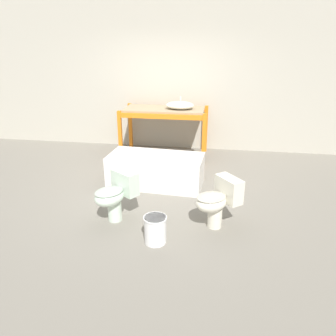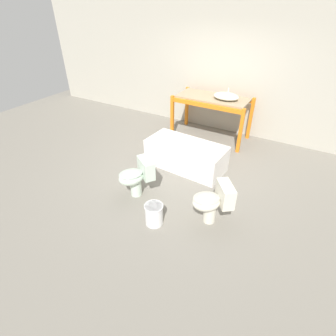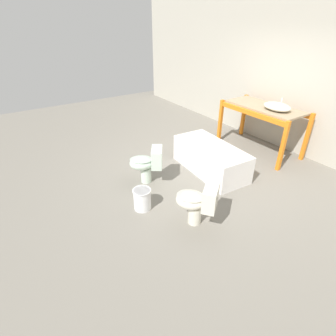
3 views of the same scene
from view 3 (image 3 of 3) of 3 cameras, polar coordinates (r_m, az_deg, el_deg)
The scene contains 8 objects.
ground_plane at distance 5.22m, azimuth 8.36°, elevation 0.02°, with size 12.00×12.00×0.00m, color slate.
warehouse_wall_rear at distance 6.25m, azimuth 24.92°, elevation 18.38°, with size 10.80×0.08×3.20m.
shelving_rack at distance 5.94m, azimuth 20.04°, elevation 11.13°, with size 1.73×0.85×0.99m.
sink_basin at distance 5.67m, azimuth 22.67°, elevation 12.23°, with size 0.55×0.39×0.23m.
bathtub_main at distance 5.01m, azimuth 9.24°, elevation 2.50°, with size 1.58×0.80×0.52m.
toilet_near at distance 4.57m, azimuth -4.57°, elevation 1.13°, with size 0.62×0.67×0.65m.
toilet_far at distance 3.65m, azimuth 6.45°, elevation -7.20°, with size 0.67×0.63×0.65m.
bucket_white at distance 4.03m, azimuth -5.64°, elevation -6.67°, with size 0.28×0.28×0.34m.
Camera 3 is at (3.30, -3.12, 2.57)m, focal length 28.00 mm.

